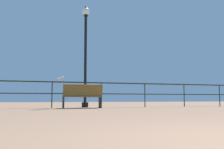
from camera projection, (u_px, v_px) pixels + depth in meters
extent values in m
cube|color=black|center=(77.00, 82.00, 11.21)|extent=(23.47, 0.05, 0.05)
cube|color=black|center=(77.00, 94.00, 11.17)|extent=(23.47, 0.04, 0.04)
cylinder|color=black|center=(52.00, 95.00, 10.83)|extent=(0.04, 0.04, 1.09)
cylinder|color=black|center=(101.00, 95.00, 11.49)|extent=(0.04, 0.04, 1.09)
cylinder|color=black|center=(145.00, 95.00, 12.15)|extent=(0.04, 0.04, 1.09)
cylinder|color=black|center=(184.00, 95.00, 12.82)|extent=(0.04, 0.04, 1.09)
cylinder|color=black|center=(220.00, 96.00, 13.48)|extent=(0.04, 0.04, 1.09)
cube|color=brown|center=(82.00, 97.00, 10.54)|extent=(1.60, 0.49, 0.05)
cube|color=brown|center=(83.00, 90.00, 10.37)|extent=(1.59, 0.18, 0.49)
cube|color=black|center=(100.00, 102.00, 10.73)|extent=(0.05, 0.40, 0.47)
cube|color=black|center=(99.00, 93.00, 10.93)|extent=(0.05, 0.31, 0.04)
cube|color=black|center=(63.00, 102.00, 10.31)|extent=(0.05, 0.40, 0.47)
cube|color=black|center=(63.00, 93.00, 10.51)|extent=(0.05, 0.31, 0.04)
cylinder|color=black|center=(85.00, 105.00, 11.51)|extent=(0.29, 0.29, 0.22)
cylinder|color=black|center=(85.00, 59.00, 11.70)|extent=(0.12, 0.12, 3.93)
cylinder|color=black|center=(86.00, 16.00, 11.89)|extent=(0.19, 0.19, 0.06)
sphere|color=white|center=(86.00, 11.00, 11.91)|extent=(0.34, 0.34, 0.34)
cone|color=black|center=(86.00, 7.00, 11.93)|extent=(0.14, 0.14, 0.10)
ellipsoid|color=white|center=(60.00, 80.00, 10.99)|extent=(0.33, 0.31, 0.16)
ellipsoid|color=gray|center=(60.00, 79.00, 10.99)|extent=(0.28, 0.26, 0.06)
sphere|color=white|center=(62.00, 78.00, 10.95)|extent=(0.13, 0.13, 0.13)
cone|color=gold|center=(64.00, 78.00, 10.92)|extent=(0.07, 0.07, 0.05)
cube|color=gray|center=(56.00, 79.00, 11.04)|extent=(0.12, 0.12, 0.02)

